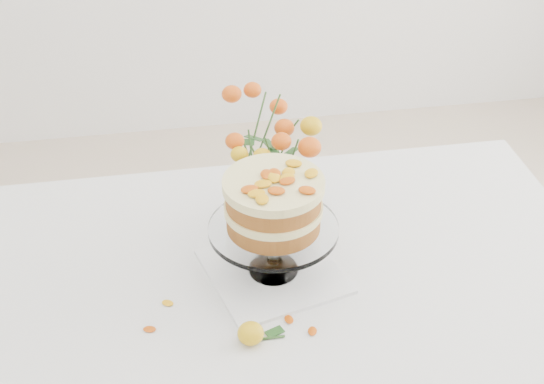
# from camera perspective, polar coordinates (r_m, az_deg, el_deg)

# --- Properties ---
(table) EXTENTS (1.43, 0.93, 0.76)m
(table) POSITION_cam_1_polar(r_m,az_deg,el_deg) (1.72, 1.03, -8.28)
(table) COLOR tan
(table) RESTS_ON ground
(napkin) EXTENTS (0.33, 0.33, 0.01)m
(napkin) POSITION_cam_1_polar(r_m,az_deg,el_deg) (1.66, 0.10, -5.99)
(napkin) COLOR white
(napkin) RESTS_ON table
(cake_stand) EXTENTS (0.27, 0.27, 0.25)m
(cake_stand) POSITION_cam_1_polar(r_m,az_deg,el_deg) (1.56, 0.11, -1.27)
(cake_stand) COLOR white
(cake_stand) RESTS_ON napkin
(rose_vase) EXTENTS (0.23, 0.23, 0.35)m
(rose_vase) POSITION_cam_1_polar(r_m,az_deg,el_deg) (1.70, -0.10, 3.35)
(rose_vase) COLOR white
(rose_vase) RESTS_ON table
(loose_rose_near) EXTENTS (0.09, 0.05, 0.04)m
(loose_rose_near) POSITION_cam_1_polar(r_m,az_deg,el_deg) (1.50, -1.60, -10.60)
(loose_rose_near) COLOR yellow
(loose_rose_near) RESTS_ON table
(stray_petal_a) EXTENTS (0.03, 0.02, 0.00)m
(stray_petal_a) POSITION_cam_1_polar(r_m,az_deg,el_deg) (1.57, -2.62, -9.00)
(stray_petal_a) COLOR #EEA40F
(stray_petal_a) RESTS_ON table
(stray_petal_b) EXTENTS (0.03, 0.02, 0.00)m
(stray_petal_b) POSITION_cam_1_polar(r_m,az_deg,el_deg) (1.56, 1.28, -9.58)
(stray_petal_b) COLOR #EEA40F
(stray_petal_b) RESTS_ON table
(stray_petal_c) EXTENTS (0.03, 0.02, 0.00)m
(stray_petal_c) POSITION_cam_1_polar(r_m,az_deg,el_deg) (1.54, 3.06, -10.43)
(stray_petal_c) COLOR #EEA40F
(stray_petal_c) RESTS_ON table
(stray_petal_d) EXTENTS (0.03, 0.02, 0.00)m
(stray_petal_d) POSITION_cam_1_polar(r_m,az_deg,el_deg) (1.61, -7.86, -8.29)
(stray_petal_d) COLOR #EEA40F
(stray_petal_d) RESTS_ON table
(stray_petal_e) EXTENTS (0.03, 0.02, 0.00)m
(stray_petal_e) POSITION_cam_1_polar(r_m,az_deg,el_deg) (1.56, -9.21, -10.17)
(stray_petal_e) COLOR #EEA40F
(stray_petal_e) RESTS_ON table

